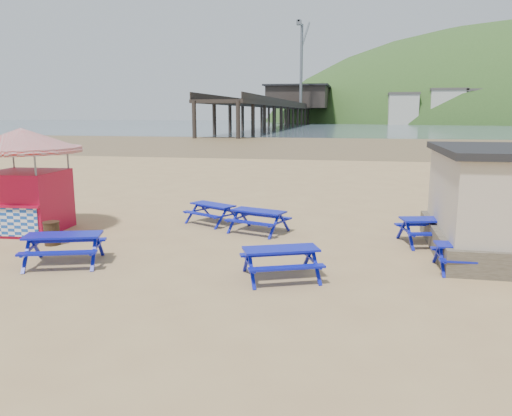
% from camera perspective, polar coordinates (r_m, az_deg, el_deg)
% --- Properties ---
extents(ground, '(400.00, 400.00, 0.00)m').
position_cam_1_polar(ground, '(15.69, -5.62, -4.43)').
color(ground, tan).
rests_on(ground, ground).
extents(wet_sand, '(400.00, 400.00, 0.00)m').
position_cam_1_polar(wet_sand, '(69.74, 7.63, 7.33)').
color(wet_sand, brown).
rests_on(wet_sand, ground).
extents(sea, '(400.00, 400.00, 0.00)m').
position_cam_1_polar(sea, '(184.58, 9.99, 9.36)').
color(sea, '#445662').
rests_on(sea, ground).
extents(picnic_table_blue_a, '(2.26, 2.04, 0.79)m').
position_cam_1_polar(picnic_table_blue_a, '(17.40, 0.30, -1.52)').
color(picnic_table_blue_a, '#03199F').
rests_on(picnic_table_blue_a, ground).
extents(picnic_table_blue_b, '(2.25, 2.11, 0.75)m').
position_cam_1_polar(picnic_table_blue_b, '(18.88, -4.95, -0.65)').
color(picnic_table_blue_b, '#03199F').
rests_on(picnic_table_blue_b, ground).
extents(picnic_table_blue_c, '(2.30, 2.01, 0.84)m').
position_cam_1_polar(picnic_table_blue_c, '(16.78, 19.54, -2.53)').
color(picnic_table_blue_c, '#03199F').
rests_on(picnic_table_blue_c, ground).
extents(picnic_table_blue_d, '(2.42, 2.16, 0.85)m').
position_cam_1_polar(picnic_table_blue_d, '(14.74, -21.08, -4.42)').
color(picnic_table_blue_d, '#03199F').
rests_on(picnic_table_blue_d, ground).
extents(picnic_table_blue_e, '(2.31, 2.10, 0.79)m').
position_cam_1_polar(picnic_table_blue_e, '(12.63, 2.85, -6.31)').
color(picnic_table_blue_e, '#03199F').
rests_on(picnic_table_blue_e, ground).
extents(picnic_table_blue_f, '(1.79, 1.46, 0.72)m').
position_cam_1_polar(picnic_table_blue_f, '(14.31, 23.17, -5.27)').
color(picnic_table_blue_f, '#03199F').
rests_on(picnic_table_blue_f, ground).
extents(ice_cream_kiosk, '(4.31, 4.31, 3.61)m').
position_cam_1_polar(ice_cream_kiosk, '(19.05, -25.00, 4.27)').
color(ice_cream_kiosk, '#AF092C').
rests_on(ice_cream_kiosk, ground).
extents(litter_bin, '(0.51, 0.51, 0.75)m').
position_cam_1_polar(litter_bin, '(17.02, -22.31, -2.67)').
color(litter_bin, '#321D11').
rests_on(litter_bin, ground).
extents(pier, '(24.00, 220.00, 39.29)m').
position_cam_1_polar(pier, '(194.01, 4.68, 11.16)').
color(pier, black).
rests_on(pier, ground).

